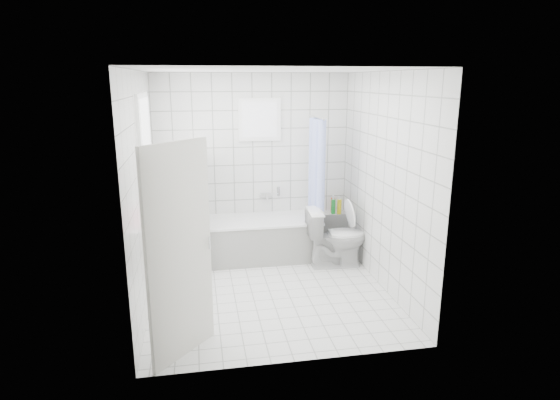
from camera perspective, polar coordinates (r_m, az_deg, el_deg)
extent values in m
plane|color=white|center=(5.81, -1.30, -11.03)|extent=(3.00, 3.00, 0.00)
plane|color=white|center=(5.25, -1.46, 15.55)|extent=(3.00, 3.00, 0.00)
cube|color=white|center=(6.84, -3.30, 4.32)|extent=(2.80, 0.02, 2.60)
cube|color=white|center=(3.96, 1.95, -3.18)|extent=(2.80, 0.02, 2.60)
cube|color=white|center=(5.36, -16.35, 0.93)|extent=(0.02, 3.00, 2.60)
cube|color=white|center=(5.76, 12.54, 2.08)|extent=(0.02, 3.00, 2.60)
cube|color=white|center=(5.59, -15.79, 4.65)|extent=(0.01, 0.90, 1.40)
cube|color=white|center=(6.72, -2.48, 9.75)|extent=(0.50, 0.01, 0.50)
cube|color=white|center=(5.75, -14.85, -2.61)|extent=(0.18, 1.02, 0.08)
cube|color=silver|center=(4.28, -12.11, -6.36)|extent=(0.56, 0.63, 2.00)
cube|color=white|center=(6.75, -2.08, -4.81)|extent=(1.59, 0.75, 0.55)
cube|color=white|center=(6.66, -2.10, -2.45)|extent=(1.61, 0.77, 0.03)
cube|color=white|center=(6.50, -9.69, -1.37)|extent=(0.15, 0.85, 1.50)
cube|color=white|center=(7.22, 6.56, -3.61)|extent=(0.40, 0.24, 0.55)
imported|color=white|center=(6.46, 6.87, -4.52)|extent=(0.82, 0.48, 0.82)
cylinder|color=silver|center=(6.51, 4.44, 10.01)|extent=(0.02, 0.80, 0.02)
cube|color=silver|center=(6.92, -1.69, 0.64)|extent=(0.18, 0.06, 0.06)
imported|color=silver|center=(5.84, -14.77, -0.27)|extent=(0.18, 0.18, 0.33)
imported|color=#FF638D|center=(5.38, -15.13, -1.78)|extent=(0.15, 0.15, 0.29)
imported|color=#BF5FA5|center=(6.03, -14.60, -0.56)|extent=(0.10, 0.10, 0.17)
cylinder|color=yellow|center=(7.04, 7.24, -0.80)|extent=(0.06, 0.06, 0.22)
cylinder|color=green|center=(7.04, 6.51, -0.79)|extent=(0.06, 0.06, 0.22)
cylinder|color=red|center=(7.11, 6.46, -0.62)|extent=(0.06, 0.06, 0.23)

